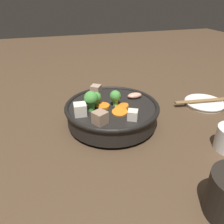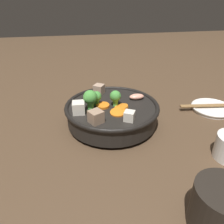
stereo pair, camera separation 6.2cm
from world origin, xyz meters
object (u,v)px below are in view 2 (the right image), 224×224
at_px(side_saucer, 212,108).
at_px(dark_mug, 222,209).
at_px(stirfry_bowl, 112,111).
at_px(chopsticks_pair, 213,105).

bearing_deg(side_saucer, dark_mug, -31.51).
bearing_deg(dark_mug, stirfry_bowl, -161.73).
xyz_separation_m(side_saucer, chopsticks_pair, (0.00, 0.00, 0.01)).
bearing_deg(chopsticks_pair, side_saucer, 180.00).
bearing_deg(stirfry_bowl, dark_mug, 18.27).
relative_size(stirfry_bowl, dark_mug, 2.24).
distance_m(dark_mug, chopsticks_pair, 0.43).
xyz_separation_m(side_saucer, dark_mug, (0.37, -0.23, 0.03)).
height_order(dark_mug, chopsticks_pair, dark_mug).
bearing_deg(dark_mug, chopsticks_pair, 148.49).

